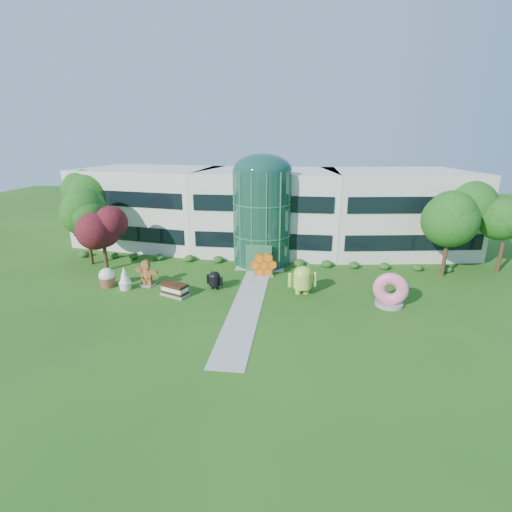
% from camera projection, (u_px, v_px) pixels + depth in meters
% --- Properties ---
extents(ground, '(140.00, 140.00, 0.00)m').
position_uv_depth(ground, '(245.00, 311.00, 29.08)').
color(ground, '#215114').
rests_on(ground, ground).
extents(building, '(46.00, 15.00, 9.30)m').
position_uv_depth(building, '(268.00, 210.00, 44.65)').
color(building, beige).
rests_on(building, ground).
extents(atrium, '(6.00, 6.00, 9.80)m').
position_uv_depth(atrium, '(262.00, 218.00, 38.91)').
color(atrium, '#194738').
rests_on(atrium, ground).
extents(walkway, '(2.40, 20.00, 0.04)m').
position_uv_depth(walkway, '(249.00, 300.00, 30.96)').
color(walkway, '#9E9E93').
rests_on(walkway, ground).
extents(tree_red, '(4.00, 4.00, 6.00)m').
position_uv_depth(tree_red, '(104.00, 242.00, 37.10)').
color(tree_red, '#3F0C14').
rests_on(tree_red, ground).
extents(trees_backdrop, '(52.00, 8.00, 8.40)m').
position_uv_depth(trees_backdrop, '(263.00, 222.00, 40.07)').
color(trees_backdrop, '#1E4511').
rests_on(trees_backdrop, ground).
extents(android_green, '(2.90, 2.22, 2.96)m').
position_uv_depth(android_green, '(303.00, 278.00, 31.81)').
color(android_green, '#9BC840').
rests_on(android_green, ground).
extents(android_black, '(1.97, 1.60, 1.93)m').
position_uv_depth(android_black, '(214.00, 279.00, 32.95)').
color(android_black, black).
rests_on(android_black, ground).
extents(donut, '(2.99, 1.92, 2.87)m').
position_uv_depth(donut, '(391.00, 289.00, 29.57)').
color(donut, pink).
rests_on(donut, ground).
extents(gingerbread, '(2.88, 1.77, 2.48)m').
position_uv_depth(gingerbread, '(146.00, 273.00, 33.61)').
color(gingerbread, brown).
rests_on(gingerbread, ground).
extents(ice_cream_sandwich, '(2.70, 2.04, 1.08)m').
position_uv_depth(ice_cream_sandwich, '(175.00, 289.00, 31.74)').
color(ice_cream_sandwich, black).
rests_on(ice_cream_sandwich, ground).
extents(honeycomb, '(2.84, 1.60, 2.11)m').
position_uv_depth(honeycomb, '(264.00, 266.00, 35.96)').
color(honeycomb, orange).
rests_on(honeycomb, ground).
extents(froyo, '(1.52, 1.52, 2.04)m').
position_uv_depth(froyo, '(125.00, 279.00, 32.87)').
color(froyo, white).
rests_on(froyo, ground).
extents(cupcake, '(1.61, 1.61, 1.79)m').
position_uv_depth(cupcake, '(107.00, 277.00, 33.47)').
color(cupcake, white).
rests_on(cupcake, ground).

